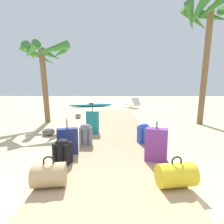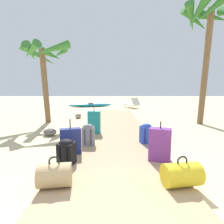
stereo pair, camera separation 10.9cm
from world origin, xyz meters
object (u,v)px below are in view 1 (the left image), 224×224
Objects in this scene: duffel_bag_tan at (49,175)px; kayak at (91,105)px; suitcase_purple at (156,145)px; duffel_bag_yellow at (176,175)px; suitcase_navy at (67,141)px; palm_tree_far_left at (44,58)px; lounge_chair at (133,104)px; backpack_grey at (86,134)px; suitcase_teal at (93,122)px; palm_tree_near_right at (208,24)px; backpack_black at (63,151)px; backpack_blue at (144,133)px.

kayak is (-0.95, 12.16, -0.10)m from duffel_bag_tan.
duffel_bag_yellow is (0.07, -0.92, -0.15)m from suitcase_purple.
suitcase_navy is 5.00m from palm_tree_far_left.
kayak is at bearing 164.43° from lounge_chair.
backpack_grey is 9.58m from lounge_chair.
suitcase_navy is 10.22m from lounge_chair.
palm_tree_far_left reaches higher than lounge_chair.
lounge_chair is (0.61, 10.29, -0.07)m from suitcase_purple.
suitcase_purple is 1.45× the size of backpack_grey.
suitcase_teal is 5.86m from palm_tree_near_right.
backpack_black is (-0.26, -1.12, -0.03)m from backpack_grey.
backpack_blue is at bearing -34.79° from suitcase_teal.
suitcase_navy is 0.16× the size of palm_tree_near_right.
backpack_black is 0.13× the size of kayak.
palm_tree_far_left is 7.46m from kayak.
suitcase_teal reaches higher than lounge_chair.
lounge_chair reaches higher than duffel_bag_tan.
suitcase_purple reaches higher than duffel_bag_yellow.
suitcase_teal is at bearing 145.21° from backpack_blue.
suitcase_teal is 8.41m from lounge_chair.
suitcase_teal reaches higher than duffel_bag_yellow.
kayak is at bearing 102.86° from duffel_bag_yellow.
kayak is at bearing 94.46° from duffel_bag_tan.
backpack_grey reaches higher than duffel_bag_yellow.
backpack_black is at bearing -138.27° from palm_tree_near_right.
suitcase_navy is at bearing 168.78° from suitcase_purple.
duffel_bag_tan is at bearing -86.86° from suitcase_navy.
backpack_blue is (1.44, -1.00, -0.08)m from suitcase_teal.
suitcase_purple is at bearing -11.22° from suitcase_navy.
duffel_bag_tan is at bearing -133.10° from palm_tree_near_right.
duffel_bag_tan is 0.14× the size of kayak.
suitcase_navy is at bearing -64.11° from palm_tree_far_left.
suitcase_teal is 3.89m from palm_tree_far_left.
palm_tree_far_left reaches higher than suitcase_teal.
backpack_blue is 2.07m from duffel_bag_yellow.
kayak is (-2.70, 11.21, -0.25)m from suitcase_purple.
duffel_bag_yellow is at bearing -119.49° from palm_tree_near_right.
suitcase_teal is at bearing -157.44° from palm_tree_near_right.
suitcase_teal reaches higher than backpack_grey.
backpack_blue is 5.42m from palm_tree_far_left.
palm_tree_far_left is at bearing 136.11° from suitcase_teal.
suitcase_navy is 0.47× the size of lounge_chair.
backpack_grey is at bearing 130.29° from duffel_bag_yellow.
suitcase_navy is 0.22× the size of palm_tree_far_left.
duffel_bag_yellow is 6.71m from palm_tree_near_right.
kayak is at bearing 97.57° from suitcase_teal.
lounge_chair reaches higher than duffel_bag_yellow.
suitcase_purple is at bearing -76.47° from kayak.
duffel_bag_yellow is 6.94m from palm_tree_far_left.
suitcase_purple is 1.54× the size of duffel_bag_tan.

